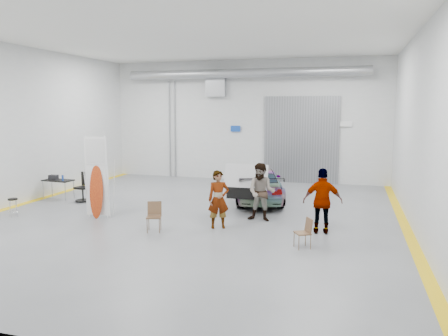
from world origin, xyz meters
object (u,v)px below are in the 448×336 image
(surfboard_display, at_px, (96,184))
(shop_stool, at_px, (13,208))
(person_a, at_px, (219,199))
(folding_chair_far, at_px, (302,239))
(work_table, at_px, (57,180))
(person_b, at_px, (261,192))
(person_c, at_px, (323,201))
(sedan_car, at_px, (258,184))
(folding_chair_near, at_px, (154,222))
(office_chair, at_px, (84,189))

(surfboard_display, xyz_separation_m, shop_stool, (-2.78, -0.68, -0.85))
(person_a, distance_m, shop_stool, 7.08)
(person_a, height_order, folding_chair_far, person_a)
(work_table, bearing_deg, person_b, -7.66)
(surfboard_display, bearing_deg, shop_stool, -171.14)
(work_table, bearing_deg, person_c, -11.01)
(person_a, xyz_separation_m, work_table, (-7.58, 2.36, -0.13))
(sedan_car, distance_m, person_a, 4.22)
(person_c, bearing_deg, person_b, -31.44)
(surfboard_display, bearing_deg, person_b, 7.61)
(sedan_car, height_order, surfboard_display, surfboard_display)
(folding_chair_near, bearing_deg, person_b, 18.89)
(sedan_car, height_order, work_table, sedan_car)
(sedan_car, bearing_deg, person_a, 70.29)
(person_b, xyz_separation_m, folding_chair_near, (-2.82, -2.11, -0.68))
(person_a, relative_size, folding_chair_far, 2.24)
(surfboard_display, relative_size, folding_chair_far, 3.63)
(surfboard_display, height_order, shop_stool, surfboard_display)
(surfboard_display, bearing_deg, person_a, -5.05)
(sedan_car, distance_m, folding_chair_near, 5.54)
(sedan_car, relative_size, surfboard_display, 1.57)
(shop_stool, bearing_deg, office_chair, 74.29)
(surfboard_display, height_order, folding_chair_far, surfboard_display)
(sedan_car, relative_size, person_b, 2.39)
(person_b, xyz_separation_m, folding_chair_far, (1.59, -2.43, -0.70))
(person_b, xyz_separation_m, shop_stool, (-8.11, -1.88, -0.63))
(sedan_car, distance_m, surfboard_display, 6.25)
(person_a, distance_m, person_c, 3.10)
(person_c, bearing_deg, person_a, -1.59)
(person_c, xyz_separation_m, work_table, (-10.66, 2.08, -0.21))
(surfboard_display, xyz_separation_m, folding_chair_far, (6.93, -1.23, -0.92))
(shop_stool, bearing_deg, person_a, 5.52)
(folding_chair_far, distance_m, work_table, 10.88)
(person_c, height_order, surfboard_display, surfboard_display)
(sedan_car, distance_m, folding_chair_far, 5.92)
(person_b, bearing_deg, work_table, 173.80)
(person_a, height_order, surfboard_display, surfboard_display)
(sedan_car, distance_m, work_table, 8.15)
(sedan_car, height_order, office_chair, sedan_car)
(sedan_car, height_order, folding_chair_near, sedan_car)
(person_c, bearing_deg, sedan_car, -62.11)
(person_a, bearing_deg, shop_stool, 160.29)
(person_c, bearing_deg, folding_chair_near, 7.09)
(office_chair, bearing_deg, sedan_car, 25.54)
(person_a, height_order, shop_stool, person_a)
(folding_chair_near, bearing_deg, sedan_car, 49.82)
(person_b, distance_m, shop_stool, 8.35)
(sedan_car, distance_m, office_chair, 6.88)
(sedan_car, bearing_deg, work_table, -1.75)
(folding_chair_far, bearing_deg, shop_stool, -122.68)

